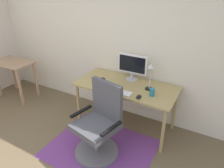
{
  "coord_description": "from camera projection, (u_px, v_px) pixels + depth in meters",
  "views": [
    {
      "loc": [
        1.48,
        -0.74,
        2.13
      ],
      "look_at": [
        0.21,
        1.52,
        0.83
      ],
      "focal_mm": 33.73,
      "sensor_mm": 36.0,
      "label": 1
    }
  ],
  "objects": [
    {
      "name": "wall_back",
      "position": [
        121.0,
        38.0,
        3.31
      ],
      "size": [
        6.0,
        0.1,
        2.6
      ],
      "primitive_type": "cube",
      "color": "beige",
      "rests_on": "ground"
    },
    {
      "name": "area_rug",
      "position": [
        101.0,
        148.0,
        2.95
      ],
      "size": [
        1.41,
        1.14,
        0.01
      ],
      "primitive_type": "cube",
      "color": "#6F3880",
      "rests_on": "ground"
    },
    {
      "name": "desk",
      "position": [
        126.0,
        89.0,
        3.13
      ],
      "size": [
        1.49,
        0.71,
        0.73
      ],
      "color": "tan",
      "rests_on": "ground"
    },
    {
      "name": "monitor",
      "position": [
        132.0,
        65.0,
        3.16
      ],
      "size": [
        0.46,
        0.18,
        0.4
      ],
      "color": "#B2B2B7",
      "rests_on": "desk"
    },
    {
      "name": "keyboard",
      "position": [
        117.0,
        91.0,
        2.91
      ],
      "size": [
        0.43,
        0.13,
        0.02
      ],
      "primitive_type": "cube",
      "color": "white",
      "rests_on": "desk"
    },
    {
      "name": "computer_mouse",
      "position": [
        139.0,
        97.0,
        2.75
      ],
      "size": [
        0.06,
        0.1,
        0.03
      ],
      "primitive_type": "ellipsoid",
      "color": "black",
      "rests_on": "desk"
    },
    {
      "name": "coffee_cup",
      "position": [
        152.0,
        92.0,
        2.79
      ],
      "size": [
        0.07,
        0.07,
        0.1
      ],
      "primitive_type": "cylinder",
      "color": "teal",
      "rests_on": "desk"
    },
    {
      "name": "cell_phone",
      "position": [
        101.0,
        79.0,
        3.26
      ],
      "size": [
        0.11,
        0.15,
        0.01
      ],
      "primitive_type": "cube",
      "rotation": [
        0.0,
        0.0,
        -0.33
      ],
      "color": "black",
      "rests_on": "desk"
    },
    {
      "name": "desk_lamp",
      "position": [
        151.0,
        72.0,
        2.86
      ],
      "size": [
        0.11,
        0.11,
        0.39
      ],
      "color": "black",
      "rests_on": "desk"
    },
    {
      "name": "office_chair",
      "position": [
        99.0,
        128.0,
        2.74
      ],
      "size": [
        0.64,
        0.59,
        1.0
      ],
      "rotation": [
        0.0,
        0.0,
        -0.21
      ],
      "color": "slate",
      "rests_on": "ground"
    },
    {
      "name": "side_table",
      "position": [
        14.0,
        69.0,
        4.04
      ],
      "size": [
        0.75,
        0.46,
        0.73
      ],
      "color": "tan",
      "rests_on": "ground"
    }
  ]
}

